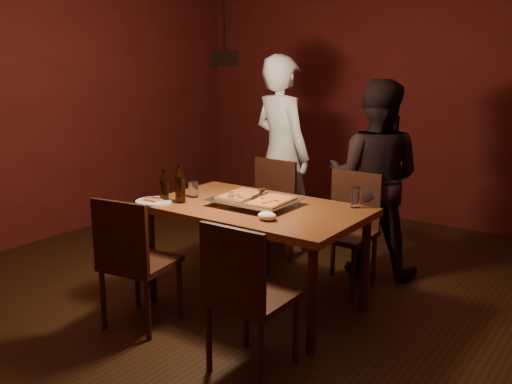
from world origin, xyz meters
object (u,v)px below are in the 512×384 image
Objects in this scene: diner_dark at (374,179)px; pendant_lamp at (225,57)px; diner_white at (282,154)px; chair_far_left at (268,202)px; beer_bottle_a at (164,185)px; chair_near_right at (244,285)px; chair_near_left at (132,252)px; dining_table at (256,216)px; beer_bottle_b at (180,183)px; pizza_tray at (255,202)px; plate_slice at (154,201)px; chair_far_right at (349,219)px.

pendant_lamp is (-0.50, -1.30, 0.96)m from diner_dark.
chair_far_left is at bearing 123.24° from diner_white.
chair_far_left is 1.16m from beer_bottle_a.
diner_dark is (-0.08, 1.88, 0.26)m from chair_near_right.
beer_bottle_a is at bearing 154.92° from chair_near_right.
chair_near_left is at bearing 177.96° from chair_near_right.
dining_table is 1.36× the size of pendant_lamp.
chair_near_left is 1.39m from pendant_lamp.
chair_near_left is 1.00× the size of chair_near_right.
pendant_lamp is at bearing 5.70° from beer_bottle_b.
chair_far_left is 0.44× the size of pendant_lamp.
pizza_tray reaches higher than plate_slice.
chair_far_left and chair_far_right have the same top height.
chair_near_left reaches higher than dining_table.
plate_slice is (-0.63, -0.35, -0.01)m from pizza_tray.
chair_far_right is 1.50m from plate_slice.
beer_bottle_b is 1.07× the size of plate_slice.
pendant_lamp reaches higher than dining_table.
dining_table is 0.94× the size of diner_dark.
plate_slice is 1.78m from diner_dark.
plate_slice is (-0.04, -0.06, -0.11)m from beer_bottle_a.
dining_table is at bearing 27.77° from plate_slice.
chair_far_right is at bearing 64.93° from dining_table.
diner_white is 0.96m from diner_dark.
diner_white is (-0.56, 1.19, 0.21)m from dining_table.
chair_near_left is 1.75× the size of beer_bottle_b.
dining_table is 0.91m from chair_near_right.
chair_far_right is 2.04× the size of beer_bottle_a.
diner_dark reaches higher than chair_far_left.
dining_table is at bearing 60.11° from pendant_lamp.
diner_dark is at bearing -95.55° from chair_far_right.
diner_dark reaches higher than beer_bottle_b.
plate_slice is 0.16× the size of diner_dark.
chair_far_right is 1.07m from diner_white.
pendant_lamp is (0.34, -1.01, 1.22)m from chair_far_left.
chair_far_left is at bearing -4.20° from chair_far_right.
pendant_lamp is at bearing 49.00° from chair_near_left.
pizza_tray is 1.31m from diner_white.
diner_dark is 1.45× the size of pendant_lamp.
chair_near_right is (0.11, -1.52, 0.00)m from chair_far_right.
chair_near_right is 0.95m from pizza_tray.
chair_far_left is 1.83m from chair_near_right.
chair_far_right is 0.44m from diner_dark.
chair_near_right is 1.75× the size of beer_bottle_b.
diner_white reaches higher than beer_bottle_b.
chair_far_right is (0.35, 0.75, -0.14)m from dining_table.
beer_bottle_b is at bearing 35.96° from plate_slice.
chair_near_left is at bearing 62.25° from chair_far_right.
chair_far_left reaches higher than dining_table.
plate_slice is at bearing -125.97° from beer_bottle_a.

